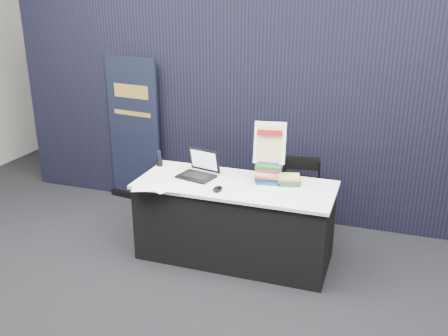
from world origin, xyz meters
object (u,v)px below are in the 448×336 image
display_table (235,221)px  laptop (198,170)px  book_stack_tall (268,173)px  info_sign (270,143)px  pullup_banner (135,139)px  stacking_chair (298,195)px  book_stack_short (288,180)px

display_table → laptop: size_ratio=4.87×
book_stack_tall → info_sign: (0.00, 0.03, 0.27)m
laptop → pullup_banner: bearing=155.5°
pullup_banner → stacking_chair: pullup_banner is taller
pullup_banner → book_stack_short: bearing=-13.6°
info_sign → pullup_banner: pullup_banner is taller
book_stack_short → laptop: bearing=-175.0°
laptop → stacking_chair: 1.08m
book_stack_tall → book_stack_short: book_stack_tall is taller
info_sign → pullup_banner: bearing=147.7°
book_stack_short → stacking_chair: book_stack_short is taller
laptop → book_stack_tall: laptop is taller
info_sign → pullup_banner: (-1.82, 0.78, -0.36)m
book_stack_tall → pullup_banner: bearing=155.9°
display_table → stacking_chair: stacking_chair is taller
stacking_chair → book_stack_short: bearing=-101.4°
laptop → stacking_chair: size_ratio=0.45×
info_sign → stacking_chair: (0.20, 0.44, -0.65)m
laptop → info_sign: bearing=21.5°
stacking_chair → display_table: bearing=-137.7°
book_stack_tall → laptop: bearing=-174.1°
info_sign → stacking_chair: 0.81m
pullup_banner → book_stack_tall: bearing=-15.8°
book_stack_short → pullup_banner: pullup_banner is taller
display_table → stacking_chair: (0.47, 0.60, 0.08)m
display_table → book_stack_tall: bearing=26.3°
display_table → laptop: bearing=170.6°
laptop → book_stack_tall: bearing=18.8°
book_stack_short → book_stack_tall: bearing=-178.4°
info_sign → pullup_banner: size_ratio=0.23×
display_table → laptop: 0.59m
book_stack_tall → stacking_chair: book_stack_tall is taller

